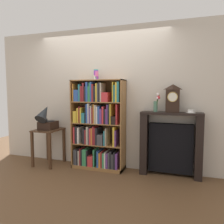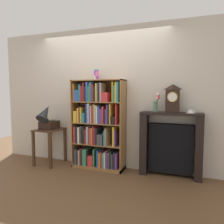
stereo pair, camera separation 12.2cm
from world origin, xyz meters
name	(u,v)px [view 1 (the left image)]	position (x,y,z in m)	size (l,w,h in m)	color
ground_plane	(96,171)	(0.00, 0.00, -0.01)	(7.78, 6.40, 0.02)	brown
wall_back	(109,98)	(0.14, 0.35, 1.30)	(4.78, 0.08, 2.60)	beige
bookshelf	(97,127)	(-0.02, 0.12, 0.77)	(0.97, 0.35, 1.63)	olive
cup_stack	(96,75)	(-0.05, 0.16, 1.72)	(0.09, 0.08, 0.19)	white
side_table_left	(49,138)	(-1.01, 0.03, 0.51)	(0.45, 0.55, 0.69)	#472D1C
gramophone	(46,119)	(-1.01, -0.03, 0.91)	(0.29, 0.47, 0.52)	black
fireplace_mantel	(171,145)	(1.29, 0.19, 0.53)	(1.01, 0.27, 1.08)	black
mantel_clock	(173,98)	(1.30, 0.17, 1.31)	(0.22, 0.14, 0.46)	black
flower_vase	(157,103)	(1.04, 0.17, 1.24)	(0.11, 0.12, 0.32)	#4C7A60
teacup_with_saucer	(191,111)	(1.59, 0.17, 1.10)	(0.15, 0.15, 0.05)	white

